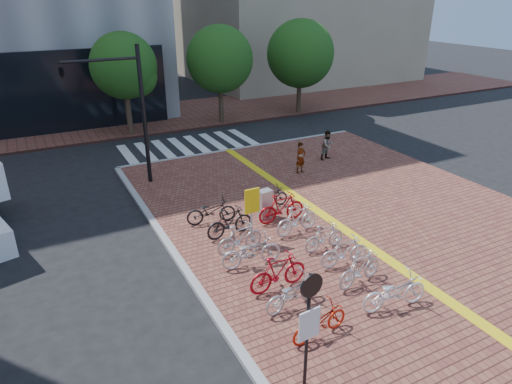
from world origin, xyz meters
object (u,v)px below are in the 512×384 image
bike_6 (211,211)px  yellow_sign (252,206)px  bike_3 (251,251)px  bike_11 (297,219)px  bike_8 (360,268)px  bike_12 (282,208)px  bike_4 (240,238)px  bike_5 (230,222)px  bike_2 (278,272)px  bike_0 (320,322)px  bike_10 (324,237)px  bike_13 (269,198)px  pedestrian_b (328,145)px  pedestrian_a (301,158)px  bike_1 (292,292)px  traffic_light_pole (108,93)px  utility_box (265,204)px  bike_7 (394,292)px  bike_9 (345,252)px  notice_sign (309,318)px

bike_6 → yellow_sign: 2.29m
bike_3 → bike_11: bearing=-58.2°
bike_8 → bike_12: bike_12 is taller
bike_4 → bike_5: bike_5 is taller
bike_2 → bike_6: 4.73m
bike_0 → bike_10: 4.28m
bike_13 → pedestrian_b: 6.59m
bike_4 → pedestrian_a: pedestrian_a is taller
bike_10 → bike_3: bearing=82.8°
bike_1 → traffic_light_pole: bearing=3.4°
bike_11 → bike_12: 1.03m
bike_4 → bike_5: (0.15, 1.14, 0.04)m
bike_0 → bike_6: (-0.06, 6.93, 0.04)m
bike_1 → yellow_sign: (0.63, 3.65, 0.92)m
bike_3 → bike_6: size_ratio=1.05×
utility_box → traffic_light_pole: 7.93m
bike_8 → pedestrian_b: size_ratio=1.17×
bike_2 → bike_3: bike_2 is taller
bike_5 → bike_8: (2.19, -4.40, -0.01)m
pedestrian_b → traffic_light_pole: (-10.32, 1.23, 3.40)m
bike_10 → traffic_light_pole: 10.58m
bike_7 → bike_0: bearing=98.2°
bike_0 → bike_11: bike_11 is taller
bike_3 → bike_9: (2.59, -1.35, -0.01)m
bike_3 → traffic_light_pole: bearing=21.7°
bike_11 → pedestrian_a: size_ratio=1.21×
bike_0 → bike_13: size_ratio=1.03×
bike_8 → pedestrian_a: size_ratio=1.17×
bike_9 → bike_13: (-0.03, 4.80, -0.07)m
bike_10 → utility_box: 3.06m
bike_4 → bike_11: (2.36, 0.22, 0.04)m
bike_0 → yellow_sign: 5.08m
notice_sign → bike_11: bearing=59.5°
bike_10 → bike_11: (-0.21, 1.39, 0.07)m
bike_9 → bike_13: bearing=7.2°
bike_13 → yellow_sign: 3.02m
bike_0 → bike_4: bike_4 is taller
bike_6 → bike_8: (2.40, -5.61, 0.04)m
bike_2 → traffic_light_pole: bearing=12.0°
bike_0 → bike_3: bearing=-5.7°
notice_sign → bike_0: bearing=45.0°
bike_4 → bike_7: bike_7 is taller
bike_2 → notice_sign: (-1.25, -3.36, 1.27)m
bike_7 → bike_13: bearing=7.4°
bike_10 → bike_0: bearing=141.3°
bike_11 → utility_box: bearing=8.7°
bike_5 → bike_11: (2.21, -0.91, 0.00)m
bike_10 → pedestrian_b: 9.15m
bike_12 → pedestrian_a: (3.36, 3.97, 0.18)m
bike_6 → bike_13: 2.58m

